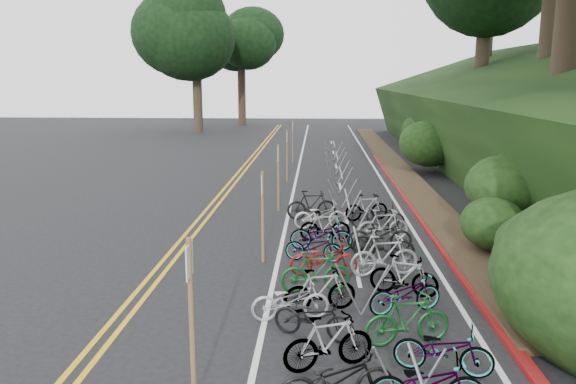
# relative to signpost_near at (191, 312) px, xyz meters

# --- Properties ---
(ground) EXTENTS (120.00, 120.00, 0.00)m
(ground) POSITION_rel_signpost_near_xyz_m (-0.21, 1.85, -1.52)
(ground) COLOR black
(ground) RESTS_ON ground
(road_markings) EXTENTS (7.47, 80.00, 0.01)m
(road_markings) POSITION_rel_signpost_near_xyz_m (0.42, 11.95, -1.51)
(road_markings) COLOR gold
(road_markings) RESTS_ON ground
(red_curb) EXTENTS (0.25, 28.00, 0.10)m
(red_curb) POSITION_rel_signpost_near_xyz_m (5.49, 13.85, -1.47)
(red_curb) COLOR maroon
(red_curb) RESTS_ON ground
(embankment) EXTENTS (14.30, 48.14, 9.11)m
(embankment) POSITION_rel_signpost_near_xyz_m (12.75, 20.89, 1.05)
(embankment) COLOR black
(embankment) RESTS_ON ground
(bike_racks_rest) EXTENTS (1.14, 23.00, 1.17)m
(bike_racks_rest) POSITION_rel_signpost_near_xyz_m (2.79, 14.85, -0.66)
(bike_racks_rest) COLOR gray
(bike_racks_rest) RESTS_ON ground
(signpost_near) EXTENTS (0.08, 0.40, 2.66)m
(signpost_near) POSITION_rel_signpost_near_xyz_m (0.00, 0.00, 0.00)
(signpost_near) COLOR brown
(signpost_near) RESTS_ON ground
(signposts_rest) EXTENTS (0.08, 18.40, 2.50)m
(signposts_rest) POSITION_rel_signpost_near_xyz_m (0.39, 15.85, -0.09)
(signposts_rest) COLOR brown
(signposts_rest) RESTS_ON ground
(bike_front) EXTENTS (0.88, 1.71, 0.85)m
(bike_front) POSITION_rel_signpost_near_xyz_m (1.31, 3.18, -1.09)
(bike_front) COLOR #9E9EA3
(bike_front) RESTS_ON ground
(bike_valet) EXTENTS (3.21, 14.73, 1.06)m
(bike_valet) POSITION_rel_signpost_near_xyz_m (2.80, 5.17, -1.04)
(bike_valet) COLOR slate
(bike_valet) RESTS_ON ground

